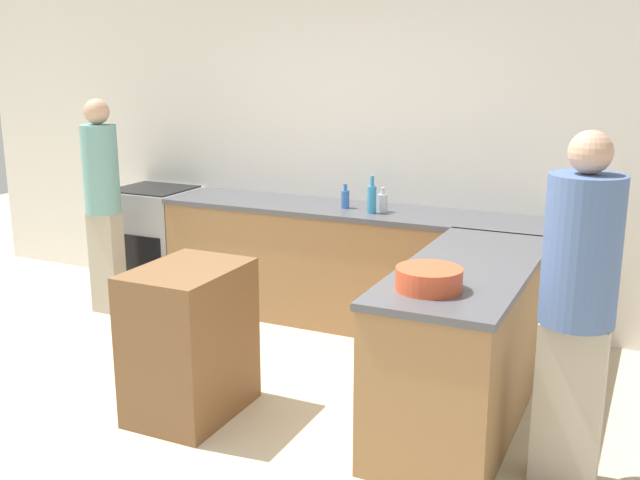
{
  "coord_description": "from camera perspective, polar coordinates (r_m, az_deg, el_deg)",
  "views": [
    {
      "loc": [
        2.17,
        -3.09,
        2.08
      ],
      "look_at": [
        0.28,
        0.93,
        0.98
      ],
      "focal_mm": 42.0,
      "sensor_mm": 36.0,
      "label": 1
    }
  ],
  "objects": [
    {
      "name": "vinegar_bottle_clear",
      "position": [
        5.62,
        4.79,
        2.88
      ],
      "size": [
        0.07,
        0.07,
        0.19
      ],
      "color": "silver",
      "rests_on": "counter_back"
    },
    {
      "name": "range_oven",
      "position": [
        6.81,
        -12.4,
        -0.03
      ],
      "size": [
        0.68,
        0.63,
        0.94
      ],
      "color": "#99999E",
      "rests_on": "ground_plane"
    },
    {
      "name": "wall_back",
      "position": [
        6.02,
        3.84,
        6.97
      ],
      "size": [
        8.0,
        0.06,
        2.7
      ],
      "color": "white",
      "rests_on": "ground_plane"
    },
    {
      "name": "island_table",
      "position": [
        4.48,
        -9.89,
        -7.61
      ],
      "size": [
        0.53,
        0.72,
        0.9
      ],
      "color": "brown",
      "rests_on": "ground_plane"
    },
    {
      "name": "person_by_range",
      "position": [
        6.26,
        -16.23,
        3.16
      ],
      "size": [
        0.28,
        0.28,
        1.74
      ],
      "color": "#ADA38E",
      "rests_on": "ground_plane"
    },
    {
      "name": "counter_peninsula",
      "position": [
        4.44,
        10.99,
        -7.64
      ],
      "size": [
        0.69,
        1.79,
        0.93
      ],
      "color": "olive",
      "rests_on": "ground_plane"
    },
    {
      "name": "person_at_peninsula",
      "position": [
        3.74,
        19.03,
        -4.42
      ],
      "size": [
        0.35,
        0.35,
        1.75
      ],
      "color": "#ADA38E",
      "rests_on": "ground_plane"
    },
    {
      "name": "dish_soap_bottle",
      "position": [
        5.57,
        3.97,
        3.18
      ],
      "size": [
        0.07,
        0.07,
        0.28
      ],
      "color": "#338CBF",
      "rests_on": "counter_back"
    },
    {
      "name": "ground_plane",
      "position": [
        4.31,
        -8.99,
        -15.06
      ],
      "size": [
        14.0,
        14.0,
        0.0
      ],
      "primitive_type": "plane",
      "color": "beige"
    },
    {
      "name": "water_bottle_blue",
      "position": [
        5.75,
        1.94,
        3.19
      ],
      "size": [
        0.07,
        0.07,
        0.19
      ],
      "color": "#386BB7",
      "rests_on": "counter_back"
    },
    {
      "name": "mixing_bowl",
      "position": [
        3.79,
        8.3,
        -2.94
      ],
      "size": [
        0.34,
        0.34,
        0.11
      ],
      "color": "#DB512D",
      "rests_on": "counter_peninsula"
    },
    {
      "name": "counter_back",
      "position": [
        5.88,
        2.47,
        -1.98
      ],
      "size": [
        3.11,
        0.66,
        0.93
      ],
      "color": "olive",
      "rests_on": "ground_plane"
    }
  ]
}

